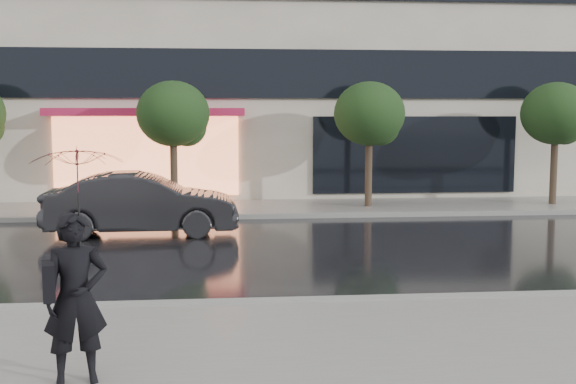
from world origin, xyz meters
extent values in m
plane|color=black|center=(0.00, 0.00, 0.00)|extent=(120.00, 120.00, 0.00)
cube|color=slate|center=(0.00, -3.25, 0.06)|extent=(60.00, 4.50, 0.12)
cube|color=slate|center=(0.00, 10.25, 0.06)|extent=(60.00, 3.50, 0.12)
cube|color=gray|center=(0.00, -1.00, 0.07)|extent=(60.00, 0.25, 0.14)
cube|color=gray|center=(0.00, 8.50, 0.07)|extent=(60.00, 0.25, 0.14)
cube|color=black|center=(0.00, 11.94, 4.30)|extent=(28.00, 0.12, 1.60)
cube|color=#FF8C59|center=(-4.00, 11.92, 1.60)|extent=(6.00, 0.10, 2.60)
cube|color=#B21B44|center=(-4.00, 11.59, 3.05)|extent=(6.40, 0.70, 0.25)
cube|color=black|center=(5.00, 11.94, 1.60)|extent=(7.00, 0.10, 2.60)
cylinder|color=#33261C|center=(-3.00, 10.00, 1.10)|extent=(0.22, 0.22, 2.20)
ellipsoid|color=black|center=(-3.00, 10.00, 3.00)|extent=(2.20, 2.20, 1.98)
sphere|color=black|center=(-2.60, 10.20, 2.60)|extent=(1.20, 1.20, 1.20)
cylinder|color=#33261C|center=(3.00, 10.00, 1.10)|extent=(0.22, 0.22, 2.20)
ellipsoid|color=black|center=(3.00, 10.00, 3.00)|extent=(2.20, 2.20, 1.98)
sphere|color=black|center=(3.40, 10.20, 2.60)|extent=(1.20, 1.20, 1.20)
cylinder|color=#33261C|center=(9.00, 10.00, 1.10)|extent=(0.22, 0.22, 2.20)
ellipsoid|color=black|center=(9.00, 10.00, 3.00)|extent=(2.20, 2.20, 1.98)
sphere|color=black|center=(9.40, 10.20, 2.60)|extent=(1.20, 1.20, 1.20)
imported|color=black|center=(-3.55, 6.00, 0.78)|extent=(4.78, 1.77, 1.56)
imported|color=black|center=(-3.17, -4.22, 1.06)|extent=(0.77, 0.60, 1.88)
imported|color=#400B18|center=(-3.11, -4.20, 2.26)|extent=(1.20, 1.22, 0.90)
cylinder|color=black|center=(-3.11, -4.20, 1.75)|extent=(0.02, 0.02, 0.94)
cube|color=black|center=(-3.42, -4.35, 1.28)|extent=(0.21, 0.37, 0.40)
camera|label=1|loc=(-1.59, -12.04, 3.08)|focal=45.00mm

